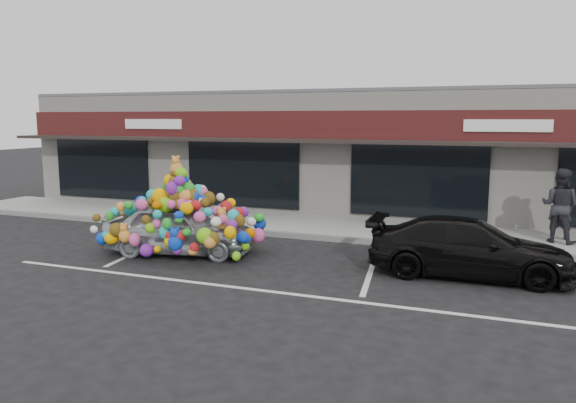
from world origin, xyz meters
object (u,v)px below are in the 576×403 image
at_px(black_sedan, 469,248).
at_px(pedestrian_b, 560,206).
at_px(pedestrian_a, 560,209).
at_px(toy_car, 179,223).

distance_m(black_sedan, pedestrian_b, 4.15).
relative_size(black_sedan, pedestrian_a, 2.61).
relative_size(toy_car, pedestrian_b, 2.20).
distance_m(black_sedan, pedestrian_a, 4.56).
bearing_deg(pedestrian_b, toy_car, 46.84).
relative_size(toy_car, pedestrian_a, 2.61).
bearing_deg(toy_car, pedestrian_b, -76.11).
distance_m(toy_car, pedestrian_b, 9.79).
relative_size(toy_car, black_sedan, 1.00).
height_order(pedestrian_a, pedestrian_b, pedestrian_b).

